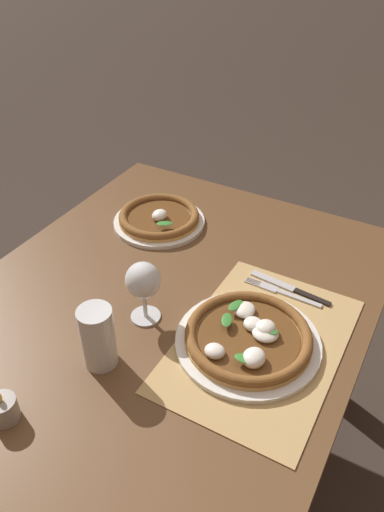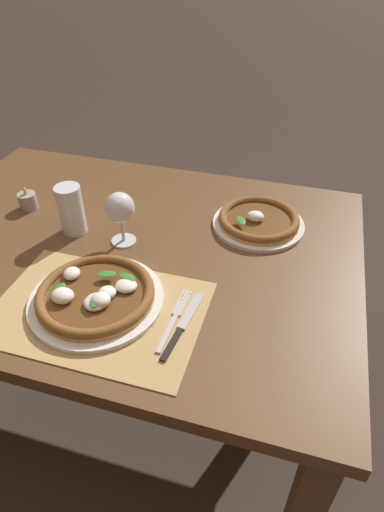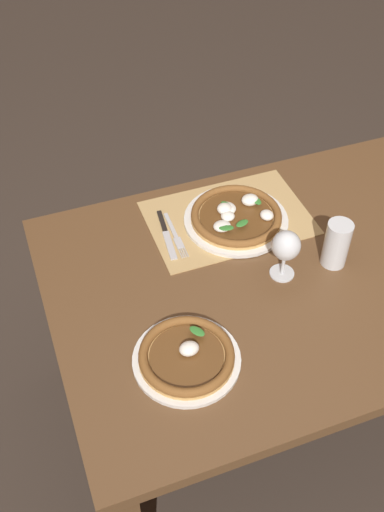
{
  "view_description": "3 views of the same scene",
  "coord_description": "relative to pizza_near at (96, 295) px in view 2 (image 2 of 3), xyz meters",
  "views": [
    {
      "loc": [
        -0.68,
        -0.5,
        1.56
      ],
      "look_at": [
        0.15,
        -0.03,
        0.83
      ],
      "focal_mm": 35.0,
      "sensor_mm": 36.0,
      "label": 1
    },
    {
      "loc": [
        0.46,
        -0.87,
        1.46
      ],
      "look_at": [
        0.24,
        -0.12,
        0.83
      ],
      "focal_mm": 30.0,
      "sensor_mm": 36.0,
      "label": 2
    },
    {
      "loc": [
        0.64,
        0.99,
        1.98
      ],
      "look_at": [
        0.23,
        -0.11,
        0.78
      ],
      "focal_mm": 42.0,
      "sensor_mm": 36.0,
      "label": 3
    }
  ],
  "objects": [
    {
      "name": "ground_plane",
      "position": [
        -0.04,
        0.24,
        -0.76
      ],
      "size": [
        24.0,
        24.0,
        0.0
      ],
      "primitive_type": "plane",
      "color": "#382D26"
    },
    {
      "name": "dining_table",
      "position": [
        -0.04,
        0.24,
        -0.12
      ],
      "size": [
        1.31,
        0.94,
        0.74
      ],
      "color": "brown",
      "rests_on": "ground"
    },
    {
      "name": "paper_placemat",
      "position": [
        0.02,
        -0.02,
        -0.02
      ],
      "size": [
        0.49,
        0.33,
        0.0
      ],
      "primitive_type": "cube",
      "color": "tan",
      "rests_on": "dining_table"
    },
    {
      "name": "pizza_near",
      "position": [
        0.0,
        0.0,
        0.0
      ],
      "size": [
        0.32,
        0.32,
        0.05
      ],
      "color": "silver",
      "rests_on": "paper_placemat"
    },
    {
      "name": "pizza_far",
      "position": [
        0.32,
        0.43,
        -0.0
      ],
      "size": [
        0.27,
        0.27,
        0.05
      ],
      "color": "silver",
      "rests_on": "dining_table"
    },
    {
      "name": "wine_glass",
      "position": [
        -0.04,
        0.24,
        0.08
      ],
      "size": [
        0.08,
        0.08,
        0.16
      ],
      "color": "silver",
      "rests_on": "dining_table"
    },
    {
      "name": "pint_glass",
      "position": [
        -0.19,
        0.25,
        0.05
      ],
      "size": [
        0.07,
        0.07,
        0.15
      ],
      "color": "silver",
      "rests_on": "dining_table"
    },
    {
      "name": "fork",
      "position": [
        0.2,
        -0.0,
        -0.02
      ],
      "size": [
        0.02,
        0.2,
        0.0
      ],
      "color": "#B7B7BC",
      "rests_on": "paper_placemat"
    },
    {
      "name": "knife",
      "position": [
        0.22,
        -0.02,
        -0.02
      ],
      "size": [
        0.04,
        0.22,
        0.01
      ],
      "color": "black",
      "rests_on": "paper_placemat"
    },
    {
      "name": "votive_candle",
      "position": [
        -0.39,
        0.33,
        0.0
      ],
      "size": [
        0.06,
        0.06,
        0.07
      ],
      "color": "gray",
      "rests_on": "dining_table"
    }
  ]
}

